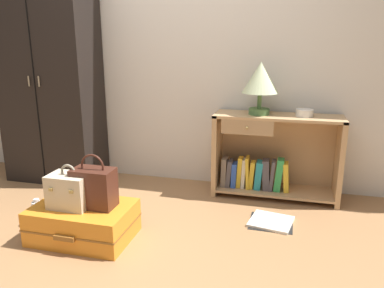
{
  "coord_description": "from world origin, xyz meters",
  "views": [
    {
      "loc": [
        0.98,
        -1.85,
        1.29
      ],
      "look_at": [
        0.3,
        0.77,
        0.55
      ],
      "focal_mm": 35.04,
      "sensor_mm": 36.0,
      "label": 1
    }
  ],
  "objects_px": {
    "bookshelf": "(270,158)",
    "bowl": "(305,113)",
    "handbag": "(94,187)",
    "open_book_on_floor": "(271,222)",
    "bottle": "(38,213)",
    "table_lamp": "(261,80)",
    "wardrobe": "(50,79)",
    "suitcase_large": "(83,222)",
    "train_case": "(70,190)"
  },
  "relations": [
    {
      "from": "bookshelf",
      "to": "bowl",
      "type": "xyz_separation_m",
      "value": [
        0.25,
        -0.02,
        0.41
      ]
    },
    {
      "from": "wardrobe",
      "to": "train_case",
      "type": "bearing_deg",
      "value": -52.61
    },
    {
      "from": "train_case",
      "to": "bottle",
      "type": "distance_m",
      "value": 0.44
    },
    {
      "from": "bowl",
      "to": "bookshelf",
      "type": "bearing_deg",
      "value": 176.34
    },
    {
      "from": "suitcase_large",
      "to": "handbag",
      "type": "relative_size",
      "value": 1.82
    },
    {
      "from": "bowl",
      "to": "suitcase_large",
      "type": "distance_m",
      "value": 1.87
    },
    {
      "from": "bowl",
      "to": "open_book_on_floor",
      "type": "distance_m",
      "value": 0.92
    },
    {
      "from": "bowl",
      "to": "bottle",
      "type": "xyz_separation_m",
      "value": [
        -1.83,
        -0.99,
        -0.64
      ]
    },
    {
      "from": "wardrobe",
      "to": "suitcase_large",
      "type": "height_order",
      "value": "wardrobe"
    },
    {
      "from": "bookshelf",
      "to": "bottle",
      "type": "distance_m",
      "value": 1.88
    },
    {
      "from": "handbag",
      "to": "open_book_on_floor",
      "type": "xyz_separation_m",
      "value": [
        1.13,
        0.52,
        -0.36
      ]
    },
    {
      "from": "train_case",
      "to": "wardrobe",
      "type": "bearing_deg",
      "value": 127.39
    },
    {
      "from": "wardrobe",
      "to": "bowl",
      "type": "bearing_deg",
      "value": 1.14
    },
    {
      "from": "handbag",
      "to": "open_book_on_floor",
      "type": "bearing_deg",
      "value": 24.69
    },
    {
      "from": "table_lamp",
      "to": "suitcase_large",
      "type": "height_order",
      "value": "table_lamp"
    },
    {
      "from": "suitcase_large",
      "to": "bookshelf",
      "type": "bearing_deg",
      "value": 42.61
    },
    {
      "from": "bowl",
      "to": "handbag",
      "type": "distance_m",
      "value": 1.73
    },
    {
      "from": "handbag",
      "to": "wardrobe",
      "type": "bearing_deg",
      "value": 133.58
    },
    {
      "from": "bowl",
      "to": "handbag",
      "type": "relative_size",
      "value": 0.38
    },
    {
      "from": "wardrobe",
      "to": "bookshelf",
      "type": "relative_size",
      "value": 1.84
    },
    {
      "from": "bookshelf",
      "to": "bowl",
      "type": "relative_size",
      "value": 7.6
    },
    {
      "from": "train_case",
      "to": "bottle",
      "type": "height_order",
      "value": "train_case"
    },
    {
      "from": "bowl",
      "to": "train_case",
      "type": "bearing_deg",
      "value": -143.8
    },
    {
      "from": "handbag",
      "to": "open_book_on_floor",
      "type": "distance_m",
      "value": 1.3
    },
    {
      "from": "suitcase_large",
      "to": "open_book_on_floor",
      "type": "distance_m",
      "value": 1.34
    },
    {
      "from": "table_lamp",
      "to": "bowl",
      "type": "relative_size",
      "value": 3.11
    },
    {
      "from": "wardrobe",
      "to": "train_case",
      "type": "distance_m",
      "value": 1.44
    },
    {
      "from": "train_case",
      "to": "handbag",
      "type": "relative_size",
      "value": 0.82
    },
    {
      "from": "bottle",
      "to": "table_lamp",
      "type": "bearing_deg",
      "value": 33.81
    },
    {
      "from": "bookshelf",
      "to": "handbag",
      "type": "distance_m",
      "value": 1.51
    },
    {
      "from": "wardrobe",
      "to": "handbag",
      "type": "bearing_deg",
      "value": -46.42
    },
    {
      "from": "bottle",
      "to": "bookshelf",
      "type": "bearing_deg",
      "value": 32.47
    },
    {
      "from": "bowl",
      "to": "train_case",
      "type": "distance_m",
      "value": 1.88
    },
    {
      "from": "table_lamp",
      "to": "wardrobe",
      "type": "bearing_deg",
      "value": -178.78
    },
    {
      "from": "table_lamp",
      "to": "handbag",
      "type": "height_order",
      "value": "table_lamp"
    },
    {
      "from": "open_book_on_floor",
      "to": "handbag",
      "type": "bearing_deg",
      "value": -155.31
    },
    {
      "from": "bookshelf",
      "to": "open_book_on_floor",
      "type": "bearing_deg",
      "value": -84.12
    },
    {
      "from": "train_case",
      "to": "suitcase_large",
      "type": "bearing_deg",
      "value": 23.8
    },
    {
      "from": "bookshelf",
      "to": "open_book_on_floor",
      "type": "height_order",
      "value": "bookshelf"
    },
    {
      "from": "table_lamp",
      "to": "open_book_on_floor",
      "type": "relative_size",
      "value": 1.26
    },
    {
      "from": "table_lamp",
      "to": "train_case",
      "type": "relative_size",
      "value": 1.45
    },
    {
      "from": "bookshelf",
      "to": "open_book_on_floor",
      "type": "relative_size",
      "value": 3.07
    },
    {
      "from": "suitcase_large",
      "to": "wardrobe",
      "type": "bearing_deg",
      "value": 130.33
    },
    {
      "from": "bookshelf",
      "to": "wardrobe",
      "type": "bearing_deg",
      "value": -178.27
    },
    {
      "from": "handbag",
      "to": "train_case",
      "type": "bearing_deg",
      "value": -163.57
    },
    {
      "from": "bookshelf",
      "to": "table_lamp",
      "type": "relative_size",
      "value": 2.44
    },
    {
      "from": "wardrobe",
      "to": "open_book_on_floor",
      "type": "xyz_separation_m",
      "value": [
        2.08,
        -0.47,
        -0.95
      ]
    },
    {
      "from": "bowl",
      "to": "open_book_on_floor",
      "type": "height_order",
      "value": "bowl"
    },
    {
      "from": "bottle",
      "to": "handbag",
      "type": "bearing_deg",
      "value": -6.11
    },
    {
      "from": "open_book_on_floor",
      "to": "train_case",
      "type": "bearing_deg",
      "value": -156.24
    }
  ]
}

